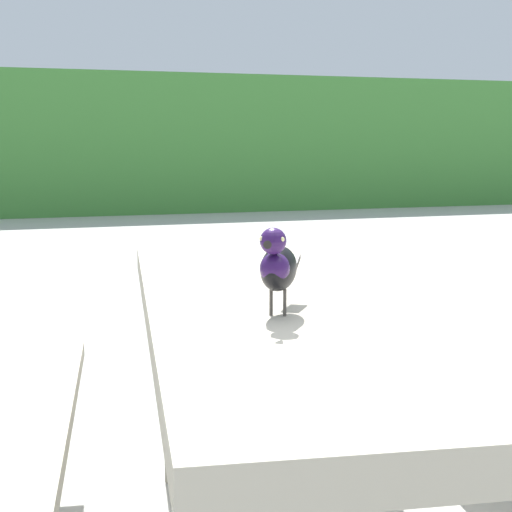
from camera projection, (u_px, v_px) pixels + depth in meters
The scene contains 3 objects.
hedge_wall at pixel (63, 144), 11.88m from camera, with size 28.00×1.48×2.12m, color #428438.
picnic_table_foreground at pixel (313, 373), 1.81m from camera, with size 1.90×1.93×0.74m.
bird_grackle at pixel (278, 266), 1.55m from camera, with size 0.17×0.26×0.18m.
Camera 1 is at (-0.85, -1.79, 1.09)m, focal length 54.66 mm.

